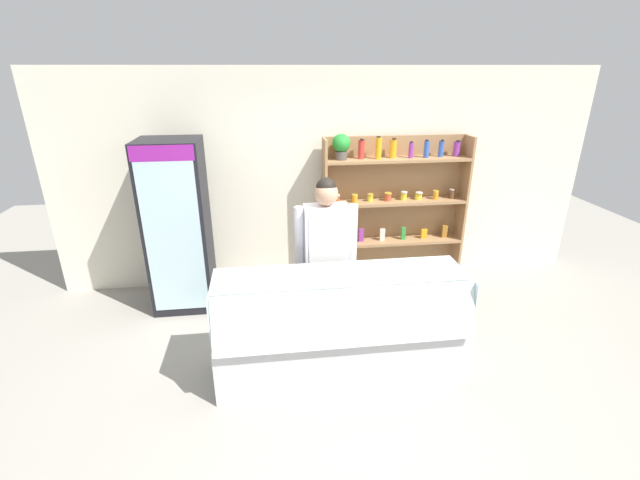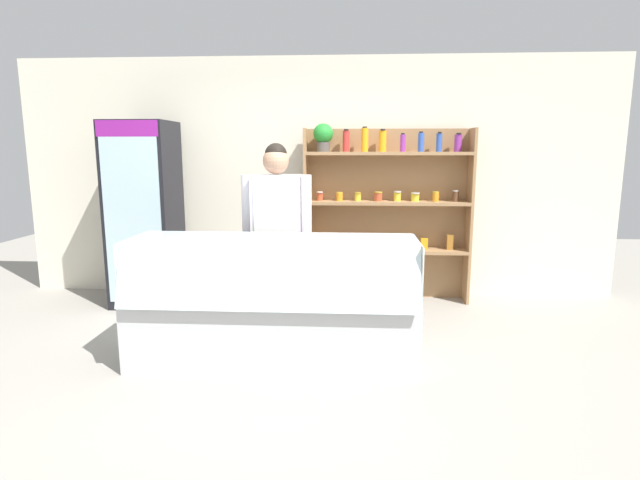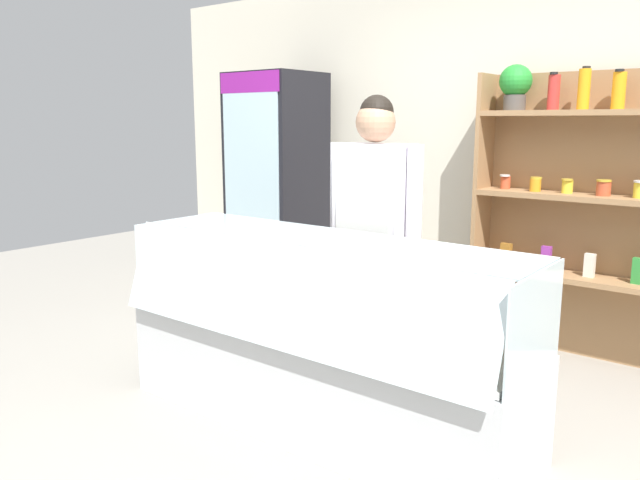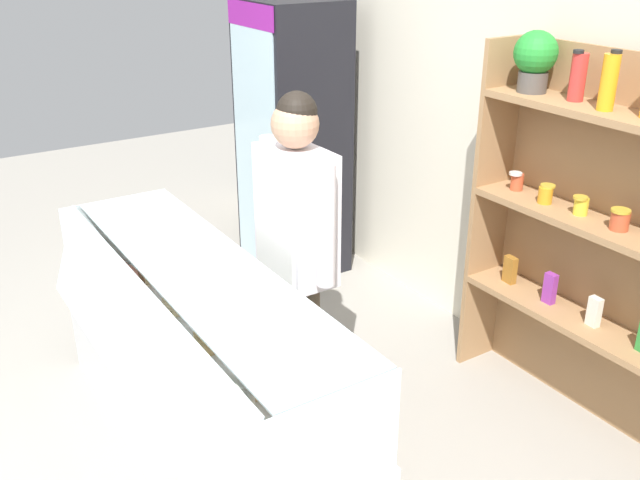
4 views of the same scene
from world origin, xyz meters
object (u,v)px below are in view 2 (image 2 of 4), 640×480
Objects in this scene: deli_display_case at (273,324)px; shop_clerk at (277,224)px; shelving_unit at (383,203)px; drinks_fridge at (145,215)px.

deli_display_case is 1.29× the size of shop_clerk.
shelving_unit is at bearing 50.76° from shop_clerk.
deli_display_case is at bearing -85.38° from shop_clerk.
drinks_fridge is 2.60m from shelving_unit.
shelving_unit is (2.57, 0.32, 0.10)m from drinks_fridge.
shelving_unit is 1.13× the size of shop_clerk.
drinks_fridge is 1.81m from shop_clerk.
drinks_fridge reaches higher than shop_clerk.
shelving_unit is at bearing 62.08° from deli_display_case.
shop_clerk is at bearing 94.62° from deli_display_case.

